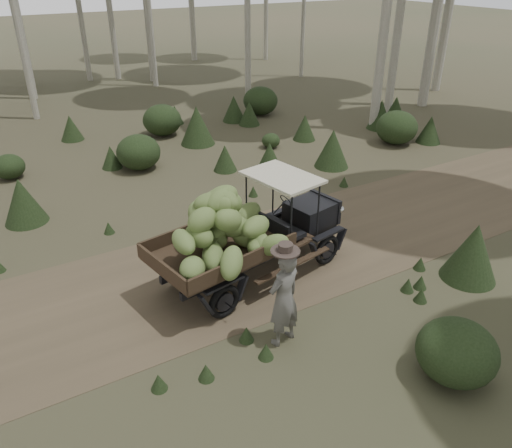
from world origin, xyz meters
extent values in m
plane|color=#473D2B|center=(0.00, 0.00, 0.00)|extent=(120.00, 120.00, 0.00)
cube|color=brown|center=(0.00, 0.00, 0.00)|extent=(70.00, 4.00, 0.01)
cube|color=black|center=(2.32, -0.14, 0.92)|extent=(1.06, 1.02, 0.50)
cube|color=black|center=(2.82, -0.05, 0.92)|extent=(0.26, 0.92, 0.57)
cube|color=black|center=(1.06, -0.38, 1.01)|extent=(0.31, 1.27, 0.50)
cube|color=#38281C|center=(-0.20, -0.62, 0.92)|extent=(2.82, 2.09, 0.07)
cube|color=#38281C|center=(-0.35, 0.19, 1.08)|extent=(2.53, 0.53, 0.29)
cube|color=#38281C|center=(-0.05, -1.43, 1.08)|extent=(2.53, 0.53, 0.29)
cube|color=#38281C|center=(-1.46, -0.85, 1.08)|extent=(0.36, 1.63, 0.29)
cube|color=beige|center=(1.45, -0.31, 2.03)|extent=(1.32, 1.72, 0.05)
cube|color=black|center=(0.68, -0.10, 0.57)|extent=(4.16, 0.87, 0.16)
cube|color=black|center=(0.81, -0.78, 0.57)|extent=(4.16, 0.87, 0.16)
torus|color=black|center=(2.01, 0.54, 0.35)|extent=(0.71, 0.25, 0.70)
torus|color=black|center=(2.28, -0.90, 0.35)|extent=(0.71, 0.25, 0.70)
torus|color=black|center=(-0.78, 0.02, 0.35)|extent=(0.71, 0.25, 0.70)
torus|color=black|center=(-0.51, -1.42, 0.35)|extent=(0.71, 0.25, 0.70)
sphere|color=beige|center=(2.81, 0.37, 0.96)|extent=(0.16, 0.16, 0.16)
sphere|color=beige|center=(2.97, -0.44, 0.96)|extent=(0.16, 0.16, 0.16)
ellipsoid|color=olive|center=(0.47, -1.04, 1.15)|extent=(0.45, 0.67, 0.41)
ellipsoid|color=olive|center=(-0.46, -0.31, 1.45)|extent=(0.50, 0.68, 0.44)
ellipsoid|color=olive|center=(-0.13, -0.76, 1.70)|extent=(0.63, 0.84, 0.59)
ellipsoid|color=olive|center=(-0.04, -0.52, 2.00)|extent=(0.82, 0.57, 0.63)
ellipsoid|color=olive|center=(-1.05, -1.31, 1.18)|extent=(0.73, 0.79, 0.53)
ellipsoid|color=olive|center=(0.27, -0.06, 1.45)|extent=(0.65, 0.35, 0.48)
ellipsoid|color=olive|center=(0.20, -0.31, 1.77)|extent=(0.80, 0.72, 0.60)
ellipsoid|color=olive|center=(-0.06, -0.64, 1.98)|extent=(0.60, 0.73, 0.37)
ellipsoid|color=olive|center=(-0.52, -1.03, 1.11)|extent=(0.71, 0.93, 0.61)
ellipsoid|color=olive|center=(-1.00, -0.85, 1.49)|extent=(0.45, 0.80, 0.38)
ellipsoid|color=olive|center=(-0.12, -0.90, 1.73)|extent=(0.82, 0.64, 0.64)
ellipsoid|color=olive|center=(-0.14, -0.62, 2.01)|extent=(0.80, 0.62, 0.59)
ellipsoid|color=olive|center=(-0.26, -0.53, 1.16)|extent=(0.71, 0.78, 0.52)
ellipsoid|color=olive|center=(-0.67, -0.80, 1.49)|extent=(0.68, 0.77, 0.53)
ellipsoid|color=olive|center=(-0.48, -0.42, 1.70)|extent=(0.57, 0.88, 0.60)
ellipsoid|color=olive|center=(-0.23, -0.53, 1.93)|extent=(0.88, 0.71, 0.47)
ellipsoid|color=olive|center=(0.44, -1.03, 1.12)|extent=(0.77, 0.80, 0.39)
ellipsoid|color=olive|center=(-0.11, -0.61, 1.47)|extent=(0.82, 0.64, 0.57)
ellipsoid|color=olive|center=(-0.58, -0.78, 1.79)|extent=(0.77, 0.55, 0.63)
ellipsoid|color=olive|center=(-0.08, -0.58, 1.97)|extent=(0.77, 0.85, 0.52)
ellipsoid|color=olive|center=(0.40, -0.77, 1.16)|extent=(0.92, 0.61, 0.68)
ellipsoid|color=olive|center=(0.46, -0.91, 1.42)|extent=(0.84, 0.69, 0.46)
ellipsoid|color=olive|center=(0.12, -0.37, 1.72)|extent=(0.62, 0.84, 0.57)
ellipsoid|color=olive|center=(-0.17, -0.60, 1.92)|extent=(0.73, 0.90, 0.63)
ellipsoid|color=olive|center=(0.77, 0.00, 1.19)|extent=(0.97, 0.70, 0.65)
ellipsoid|color=olive|center=(0.10, -0.68, 1.44)|extent=(0.77, 0.69, 0.49)
ellipsoid|color=olive|center=(-0.21, -0.63, 1.68)|extent=(0.74, 0.49, 0.43)
ellipsoid|color=olive|center=(-0.40, -1.54, 1.23)|extent=(0.82, 0.87, 0.69)
ellipsoid|color=olive|center=(0.59, -1.35, 1.21)|extent=(0.80, 0.80, 0.64)
imported|color=#57554F|center=(0.07, -2.53, 0.91)|extent=(0.75, 0.58, 1.83)
cylinder|color=#382D27|center=(0.07, -2.53, 1.85)|extent=(0.58, 0.58, 0.02)
cylinder|color=#382D27|center=(0.07, -2.53, 1.91)|extent=(0.29, 0.29, 0.15)
cone|color=#233319|center=(-0.67, 10.65, 0.46)|extent=(0.83, 0.83, 0.92)
cone|color=#233319|center=(5.64, 9.76, 0.52)|extent=(0.94, 0.94, 1.04)
ellipsoid|color=#233319|center=(9.37, 4.30, 0.60)|extent=(1.48, 1.48, 1.18)
cone|color=#233319|center=(6.77, 6.34, 0.46)|extent=(0.84, 0.84, 0.93)
ellipsoid|color=#233319|center=(-3.12, 7.84, 0.38)|extent=(0.93, 0.93, 0.75)
cone|color=#233319|center=(10.51, 3.78, 0.49)|extent=(0.88, 0.88, 0.98)
cone|color=#233319|center=(10.85, 5.92, 0.59)|extent=(1.06, 1.06, 1.18)
ellipsoid|color=#233319|center=(2.43, 9.47, 0.59)|extent=(1.44, 1.44, 1.15)
cone|color=#233319|center=(5.97, 3.67, 0.61)|extent=(1.10, 1.10, 1.23)
cone|color=#233319|center=(3.01, 7.70, 0.21)|extent=(0.38, 0.38, 0.43)
ellipsoid|color=#233319|center=(5.23, 6.19, 0.26)|extent=(0.64, 0.64, 0.51)
cone|color=#233319|center=(2.85, 5.11, 0.42)|extent=(0.75, 0.75, 0.84)
ellipsoid|color=#233319|center=(1.96, -4.63, 0.52)|extent=(1.27, 1.27, 1.01)
cone|color=#233319|center=(3.16, 7.90, 0.69)|extent=(1.24, 1.24, 1.37)
cone|color=#233319|center=(3.41, 10.63, 0.37)|extent=(0.67, 0.67, 0.74)
cone|color=#233319|center=(4.29, 4.76, 0.39)|extent=(0.70, 0.70, 0.78)
cone|color=#233319|center=(4.52, -2.85, 0.64)|extent=(1.14, 1.14, 1.27)
ellipsoid|color=#233319|center=(0.55, 6.59, 0.56)|extent=(1.38, 1.38, 1.10)
cone|color=#233319|center=(5.94, 8.99, 0.47)|extent=(0.85, 0.85, 0.95)
cone|color=#233319|center=(10.13, 5.96, 0.56)|extent=(1.02, 1.02, 1.13)
ellipsoid|color=#233319|center=(7.07, 10.03, 0.60)|extent=(1.47, 1.47, 1.17)
cone|color=#233319|center=(-0.19, 7.14, 0.37)|extent=(0.66, 0.66, 0.73)
cone|color=#233319|center=(-3.14, 4.55, 0.60)|extent=(1.07, 1.07, 1.19)
cone|color=#233319|center=(4.86, -2.49, 0.15)|extent=(0.27, 0.27, 0.30)
cone|color=#233319|center=(-1.49, -2.68, 0.15)|extent=(0.27, 0.27, 0.30)
cone|color=#233319|center=(3.07, -2.56, 0.15)|extent=(0.27, 0.27, 0.30)
cone|color=#233319|center=(3.04, -2.94, 0.15)|extent=(0.27, 0.27, 0.30)
cone|color=#233319|center=(3.37, -2.62, 0.15)|extent=(0.27, 0.27, 0.30)
cone|color=#233319|center=(-1.49, 2.89, 0.15)|extent=(0.27, 0.27, 0.30)
cone|color=#233319|center=(-2.22, -2.50, 0.15)|extent=(0.27, 0.27, 0.30)
cone|color=#233319|center=(-0.41, -2.75, 0.15)|extent=(0.27, 0.27, 0.30)
cone|color=#233319|center=(1.33, 2.92, 0.15)|extent=(0.27, 0.27, 0.30)
cone|color=#233319|center=(5.32, 2.23, 0.15)|extent=(0.27, 0.27, 0.30)
cone|color=#233319|center=(-0.48, -2.21, 0.15)|extent=(0.27, 0.27, 0.30)
cone|color=#233319|center=(0.66, 2.53, 0.15)|extent=(0.27, 0.27, 0.30)
cone|color=#233319|center=(2.65, 2.98, 0.15)|extent=(0.27, 0.27, 0.30)
cone|color=#233319|center=(3.90, -2.11, 0.15)|extent=(0.27, 0.27, 0.30)
camera|label=1|loc=(-3.77, -8.18, 6.00)|focal=35.00mm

